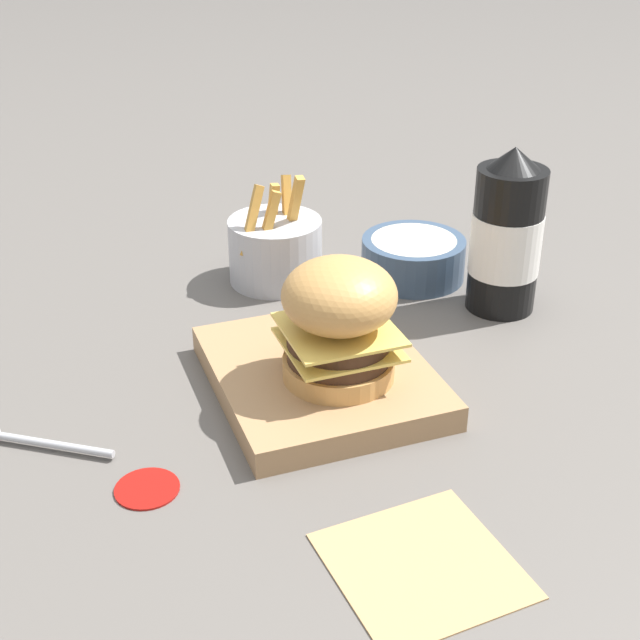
% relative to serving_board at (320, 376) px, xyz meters
% --- Properties ---
extents(ground_plane, '(6.00, 6.00, 0.00)m').
position_rel_serving_board_xyz_m(ground_plane, '(0.05, -0.05, -0.01)').
color(ground_plane, '#5B5651').
extents(serving_board, '(0.23, 0.20, 0.03)m').
position_rel_serving_board_xyz_m(serving_board, '(0.00, 0.00, 0.00)').
color(serving_board, '#A37A51').
rests_on(serving_board, ground_plane).
extents(burger, '(0.11, 0.11, 0.12)m').
position_rel_serving_board_xyz_m(burger, '(0.03, 0.01, 0.07)').
color(burger, tan).
rests_on(burger, serving_board).
extents(ketchup_bottle, '(0.08, 0.08, 0.19)m').
position_rel_serving_board_xyz_m(ketchup_bottle, '(-0.09, 0.26, 0.07)').
color(ketchup_bottle, black).
rests_on(ketchup_bottle, ground_plane).
extents(fries_basket, '(0.11, 0.11, 0.14)m').
position_rel_serving_board_xyz_m(fries_basket, '(-0.25, 0.03, 0.03)').
color(fries_basket, '#B7B7BC').
rests_on(fries_basket, ground_plane).
extents(side_bowl, '(0.13, 0.13, 0.05)m').
position_rel_serving_board_xyz_m(side_bowl, '(-0.20, 0.20, 0.01)').
color(side_bowl, '#384C66').
rests_on(side_bowl, ground_plane).
extents(ketchup_puddle, '(0.06, 0.06, 0.00)m').
position_rel_serving_board_xyz_m(ketchup_puddle, '(0.10, -0.19, -0.01)').
color(ketchup_puddle, '#9E140F').
rests_on(ketchup_puddle, ground_plane).
extents(parchment_square, '(0.14, 0.14, 0.00)m').
position_rel_serving_board_xyz_m(parchment_square, '(0.26, -0.01, -0.01)').
color(parchment_square, tan).
rests_on(parchment_square, ground_plane).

